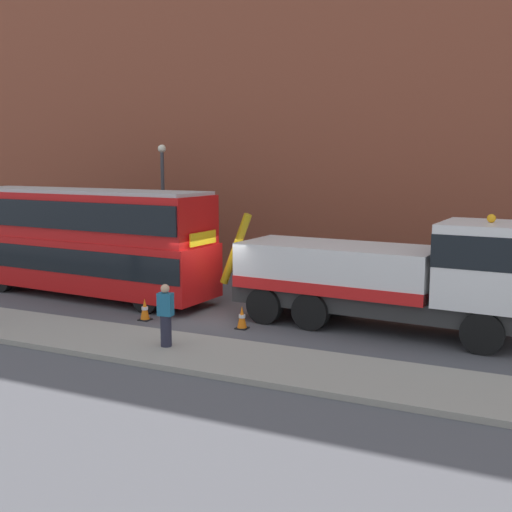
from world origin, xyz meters
TOP-DOWN VIEW (x-y plane):
  - ground_plane at (0.00, 0.00)m, footprint 120.00×120.00m
  - near_kerb at (0.00, -4.20)m, footprint 60.00×2.80m
  - building_facade at (0.00, 7.86)m, footprint 60.00×1.50m
  - recovery_tow_truck at (5.67, 0.47)m, footprint 10.22×3.24m
  - double_decker_bus at (-6.18, 0.50)m, footprint 11.16×3.28m
  - pedestrian_bystander at (0.63, -4.21)m, footprint 0.43×0.34m
  - traffic_cone_near_bus at (-1.85, -1.66)m, footprint 0.36×0.36m
  - traffic_cone_midway at (1.46, -1.26)m, footprint 0.36×0.36m
  - street_lamp at (-5.91, 5.66)m, footprint 0.36×0.36m

SIDE VIEW (x-z plane):
  - ground_plane at x=0.00m, z-range 0.00..0.00m
  - near_kerb at x=0.00m, z-range 0.00..0.15m
  - traffic_cone_near_bus at x=-1.85m, z-range -0.02..0.70m
  - traffic_cone_midway at x=1.46m, z-range -0.02..0.70m
  - pedestrian_bystander at x=0.63m, z-range 0.13..1.84m
  - recovery_tow_truck at x=5.67m, z-range -0.08..3.59m
  - double_decker_bus at x=-6.18m, z-range 0.20..4.26m
  - street_lamp at x=-5.91m, z-range 0.56..6.39m
  - building_facade at x=0.00m, z-range 0.07..16.07m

